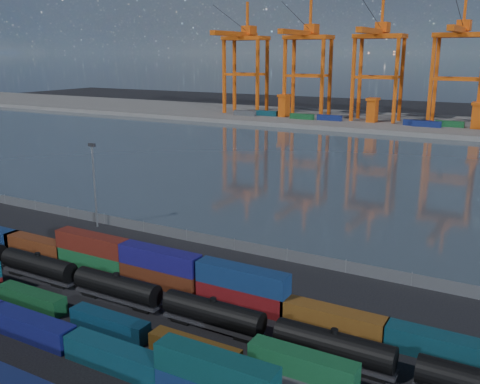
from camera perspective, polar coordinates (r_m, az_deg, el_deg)
The scene contains 11 objects.
ground at distance 72.47m, azimuth -12.02°, elevation -12.98°, with size 700.00×700.00×0.00m, color black.
harbor_water at distance 162.01m, azimuth 13.12°, elevation 2.41°, with size 700.00×700.00×0.00m, color #303C45.
far_quay at distance 263.11m, azimuth 19.73°, elevation 6.74°, with size 700.00×70.00×2.00m, color #514F4C.
container_row_mid at distance 66.82m, azimuth -11.85°, elevation -13.81°, with size 140.42×2.26×4.81m.
container_row_north at distance 74.30m, azimuth -2.05°, elevation -10.17°, with size 141.88×2.68×5.71m.
tanker_string at distance 71.37m, azimuth -8.24°, elevation -11.33°, with size 122.36×2.98×4.26m.
waterfront_fence at distance 92.90m, azimuth -0.61°, elevation -5.65°, with size 160.12×0.12×2.20m.
yard_light_mast at distance 106.68m, azimuth -15.28°, elevation 1.15°, with size 1.60×0.40×16.60m.
gantry_cranes at distance 256.08m, azimuth 18.45°, elevation 14.51°, with size 197.54×43.28×58.61m.
quay_containers at distance 250.78m, azimuth 16.70°, elevation 7.16°, with size 172.58×10.99×2.60m.
straddle_carriers at distance 253.00m, azimuth 18.90°, elevation 8.08°, with size 140.00×7.00×11.10m.
Camera 1 is at (43.56, -47.48, 33.17)m, focal length 40.00 mm.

